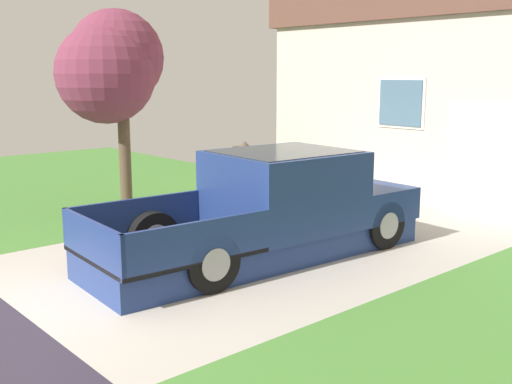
% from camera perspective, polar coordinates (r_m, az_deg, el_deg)
% --- Properties ---
extents(pickup_truck, '(2.22, 5.63, 1.66)m').
position_cam_1_polar(pickup_truck, '(9.73, 2.15, -1.57)').
color(pickup_truck, navy).
rests_on(pickup_truck, ground).
extents(person_with_hat, '(0.50, 0.47, 1.65)m').
position_cam_1_polar(person_with_hat, '(11.23, -1.04, 1.03)').
color(person_with_hat, brown).
rests_on(person_with_hat, ground).
extents(handbag, '(0.28, 0.17, 0.42)m').
position_cam_1_polar(handbag, '(11.39, -2.66, -2.80)').
color(handbag, '#232328').
rests_on(handbag, ground).
extents(house_with_garage, '(10.13, 5.97, 5.13)m').
position_cam_1_polar(house_with_garage, '(16.04, 21.99, 9.29)').
color(house_with_garage, beige).
rests_on(house_with_garage, ground).
extents(neighbor_tree, '(2.21, 2.38, 4.18)m').
position_cam_1_polar(neighbor_tree, '(13.23, -13.39, 11.31)').
color(neighbor_tree, brown).
rests_on(neighbor_tree, ground).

